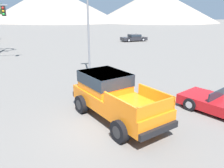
{
  "coord_description": "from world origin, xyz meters",
  "views": [
    {
      "loc": [
        -1.81,
        -8.15,
        4.44
      ],
      "look_at": [
        0.34,
        1.31,
        1.32
      ],
      "focal_mm": 35.0,
      "sensor_mm": 36.0,
      "label": 1
    }
  ],
  "objects": [
    {
      "name": "distant_mountain_range",
      "position": [
        22.01,
        124.55,
        8.42
      ],
      "size": [
        132.15,
        87.31,
        18.41
      ],
      "color": "gray",
      "rests_on": "ground_plane"
    },
    {
      "name": "street_lamp_post",
      "position": [
        0.05,
        7.46,
        4.45
      ],
      "size": [
        0.9,
        0.24,
        7.36
      ],
      "color": "slate",
      "rests_on": "ground_plane"
    },
    {
      "name": "parked_car_dark",
      "position": [
        10.25,
        27.92,
        0.59
      ],
      "size": [
        4.55,
        2.42,
        1.16
      ],
      "rotation": [
        0.0,
        0.0,
        1.71
      ],
      "color": "#232328",
      "rests_on": "ground_plane"
    },
    {
      "name": "orange_pickup_truck",
      "position": [
        0.21,
        0.65,
        1.08
      ],
      "size": [
        3.58,
        5.42,
        1.93
      ],
      "rotation": [
        0.0,
        0.0,
        0.38
      ],
      "color": "orange",
      "rests_on": "ground_plane"
    },
    {
      "name": "ground_plane",
      "position": [
        0.0,
        0.0,
        0.0
      ],
      "size": [
        320.0,
        320.0,
        0.0
      ],
      "primitive_type": "plane",
      "color": "slate"
    }
  ]
}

